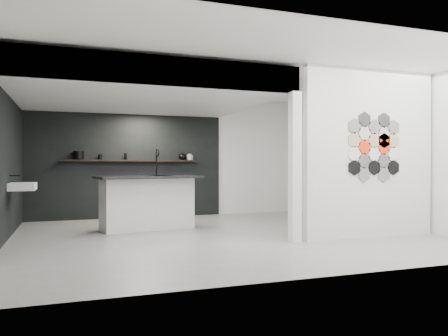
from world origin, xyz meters
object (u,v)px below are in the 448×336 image
kitchen_island (147,202)px  kettle (183,157)px  stockpot (79,155)px  bottle_dark (126,156)px  wall_basin (23,187)px  glass_bowl (190,158)px  partition_panel (370,153)px  glass_vase (190,157)px  utensil_cup (100,157)px

kitchen_island → kettle: size_ratio=11.11×
stockpot → kitchen_island: bearing=-55.5°
kitchen_island → bottle_dark: (-0.20, 1.74, 0.88)m
bottle_dark → kettle: bearing=0.0°
kettle → wall_basin: bearing=-160.7°
kitchen_island → glass_bowl: (1.28, 1.74, 0.86)m
wall_basin → partition_panel: bearing=-18.2°
kettle → glass_vase: kettle is taller
partition_panel → kettle: 4.47m
kitchen_island → glass_bowl: kitchen_island is taller
partition_panel → wall_basin: bearing=161.8°
glass_bowl → partition_panel: bearing=-61.8°
wall_basin → utensil_cup: (1.36, 2.07, 0.52)m
glass_bowl → utensil_cup: size_ratio=1.42×
utensil_cup → kitchen_island: bearing=-66.7°
kettle → glass_vase: 0.17m
partition_panel → glass_bowl: partition_panel is taller
bottle_dark → glass_vase: bearing=0.0°
kitchen_island → kettle: kitchen_island is taller
kettle → glass_vase: size_ratio=1.28×
partition_panel → kitchen_island: 4.07m
bottle_dark → utensil_cup: bottle_dark is taller
wall_basin → kettle: 3.86m
kitchen_island → utensil_cup: bearing=104.3°
glass_bowl → glass_vase: glass_vase is taller
kitchen_island → stockpot: bearing=115.6°
partition_panel → wall_basin: 5.78m
bottle_dark → utensil_cup: 0.55m
kitchen_island → glass_bowl: bearing=44.7°
wall_basin → stockpot: (0.91, 2.07, 0.56)m
partition_panel → utensil_cup: size_ratio=26.51×
kitchen_island → stockpot: (-1.20, 1.74, 0.90)m
stockpot → wall_basin: bearing=-113.8°
glass_bowl → glass_vase: 0.02m
partition_panel → kettle: size_ratio=15.57×
partition_panel → bottle_dark: 5.25m
wall_basin → utensil_cup: bearing=56.7°
wall_basin → kettle: (3.22, 2.07, 0.55)m
wall_basin → glass_bowl: bearing=31.3°
glass_vase → bottle_dark: (-1.48, 0.00, 0.00)m
stockpot → bottle_dark: size_ratio=1.50×
partition_panel → bottle_dark: size_ratio=19.13×
kitchen_island → bottle_dark: bearing=87.5°
kitchen_island → bottle_dark: kitchen_island is taller
wall_basin → glass_vase: bearing=31.3°
bottle_dark → utensil_cup: bearing=180.0°
glass_vase → bottle_dark: bearing=180.0°
wall_basin → glass_vase: 4.01m
stockpot → glass_bowl: size_ratio=1.47×
stockpot → bottle_dark: stockpot is taller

